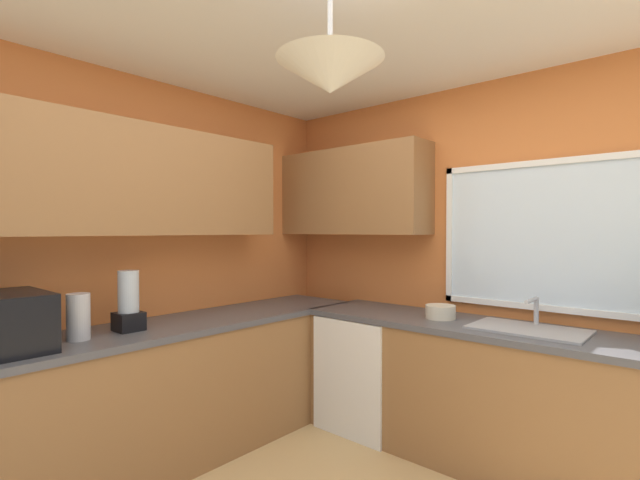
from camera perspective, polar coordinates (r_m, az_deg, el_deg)
name	(u,v)px	position (r m, az deg, el deg)	size (l,w,h in m)	color
room_shell	(285,177)	(2.75, -4.47, 7.87)	(3.65, 3.62, 2.58)	#D17238
counter_run_left	(151,397)	(3.16, -20.51, -18.07)	(0.65, 3.23, 0.88)	olive
counter_run_back	(506,398)	(3.17, 22.38, -17.98)	(2.74, 0.65, 0.88)	olive
dishwasher	(369,370)	(3.59, 6.23, -15.99)	(0.60, 0.60, 0.84)	white
microwave	(3,323)	(2.75, -35.04, -8.51)	(0.48, 0.36, 0.29)	black
kettle	(78,317)	(2.83, -28.15, -8.52)	(0.12, 0.12, 0.25)	#B7B7BC
sink_assembly	(528,329)	(3.03, 24.78, -10.11)	(0.64, 0.40, 0.19)	#9EA0A5
bowl	(440,312)	(3.22, 14.94, -8.74)	(0.20, 0.20, 0.09)	beige
blender_appliance	(129,304)	(2.95, -22.98, -7.39)	(0.15, 0.15, 0.36)	black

